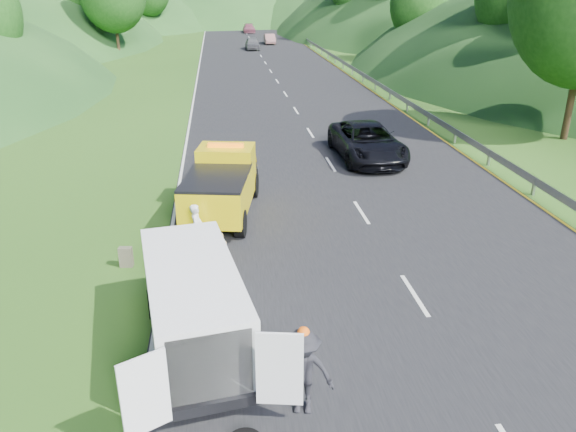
{
  "coord_description": "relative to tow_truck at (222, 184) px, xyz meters",
  "views": [
    {
      "loc": [
        -2.07,
        -14.8,
        7.94
      ],
      "look_at": [
        -0.13,
        0.95,
        1.3
      ],
      "focal_mm": 35.0,
      "sensor_mm": 36.0,
      "label": 1
    }
  ],
  "objects": [
    {
      "name": "dist_car_b",
      "position": [
        7.35,
        60.9,
        -1.17
      ],
      "size": [
        1.38,
        3.96,
        1.3
      ],
      "primitive_type": "imported",
      "color": "#7C5453",
      "rests_on": "ground"
    },
    {
      "name": "dist_car_c",
      "position": [
        5.61,
        79.77,
        -1.17
      ],
      "size": [
        1.91,
        4.71,
        1.37
      ],
      "primitive_type": "imported",
      "color": "#854255",
      "rests_on": "ground"
    },
    {
      "name": "tree_line_left",
      "position": [
        -16.92,
        55.46,
        -1.17
      ],
      "size": [
        14.0,
        140.0,
        14.0
      ],
      "primitive_type": null,
      "color": "#255719",
      "rests_on": "ground"
    },
    {
      "name": "child",
      "position": [
        -0.13,
        -4.07,
        -1.17
      ],
      "size": [
        0.61,
        0.62,
        1.01
      ],
      "primitive_type": "imported",
      "rotation": [
        0.0,
        0.0,
        -0.89
      ],
      "color": "tan",
      "rests_on": "ground"
    },
    {
      "name": "dist_car_a",
      "position": [
        4.54,
        54.27,
        -1.17
      ],
      "size": [
        1.74,
        4.31,
        1.47
      ],
      "primitive_type": "imported",
      "color": "#4A4A4E",
      "rests_on": "ground"
    },
    {
      "name": "tree_line_right",
      "position": [
        25.08,
        55.46,
        -1.17
      ],
      "size": [
        14.0,
        140.0,
        14.0
      ],
      "primitive_type": null,
      "color": "#255719",
      "rests_on": "ground"
    },
    {
      "name": "worker",
      "position": [
        1.39,
        -10.59,
        -1.17
      ],
      "size": [
        1.31,
        0.9,
        1.87
      ],
      "primitive_type": "imported",
      "rotation": [
        0.0,
        0.0,
        -0.18
      ],
      "color": "black",
      "rests_on": "ground"
    },
    {
      "name": "tow_truck",
      "position": [
        0.0,
        0.0,
        0.0
      ],
      "size": [
        3.01,
        5.86,
        2.4
      ],
      "rotation": [
        0.0,
        0.0,
        -0.18
      ],
      "color": "black",
      "rests_on": "ground"
    },
    {
      "name": "hills_backdrop",
      "position": [
        8.58,
        130.16,
        -1.17
      ],
      "size": [
        201.0,
        288.6,
        44.0
      ],
      "primitive_type": null,
      "color": "#2D5B23",
      "rests_on": "ground"
    },
    {
      "name": "woman",
      "position": [
        -0.85,
        -3.11,
        -1.17
      ],
      "size": [
        0.51,
        0.64,
        1.61
      ],
      "primitive_type": "imported",
      "rotation": [
        0.0,
        0.0,
        1.43
      ],
      "color": "silver",
      "rests_on": "ground"
    },
    {
      "name": "ground",
      "position": [
        2.08,
        -4.54,
        -1.17
      ],
      "size": [
        320.0,
        320.0,
        0.0
      ],
      "primitive_type": "plane",
      "color": "#38661E",
      "rests_on": "ground"
    },
    {
      "name": "white_van",
      "position": [
        -0.79,
        -8.11,
        0.04
      ],
      "size": [
        3.53,
        6.35,
        2.14
      ],
      "rotation": [
        0.0,
        0.0,
        0.16
      ],
      "color": "black",
      "rests_on": "ground"
    },
    {
      "name": "road_surface",
      "position": [
        5.08,
        35.46,
        -1.16
      ],
      "size": [
        14.0,
        200.0,
        0.02
      ],
      "primitive_type": "cube",
      "color": "black",
      "rests_on": "ground"
    },
    {
      "name": "guardrail",
      "position": [
        12.38,
        47.96,
        -1.17
      ],
      "size": [
        0.06,
        140.0,
        1.52
      ],
      "primitive_type": "cube",
      "color": "gray",
      "rests_on": "ground"
    },
    {
      "name": "suitcase",
      "position": [
        -2.97,
        -3.82,
        -0.86
      ],
      "size": [
        0.41,
        0.26,
        0.63
      ],
      "primitive_type": "cube",
      "rotation": [
        0.0,
        0.0,
        -0.12
      ],
      "color": "#524E3D",
      "rests_on": "ground"
    },
    {
      "name": "passing_suv",
      "position": [
        6.98,
        6.17,
        -1.17
      ],
      "size": [
        2.93,
        6.1,
        1.68
      ],
      "primitive_type": "imported",
      "rotation": [
        0.0,
        0.0,
        0.02
      ],
      "color": "black",
      "rests_on": "ground"
    }
  ]
}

